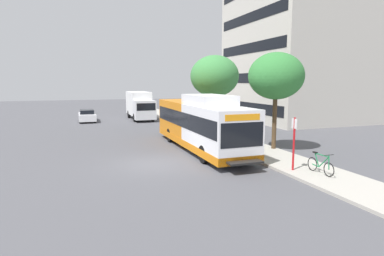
{
  "coord_description": "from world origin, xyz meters",
  "views": [
    {
      "loc": [
        -3.8,
        -16.89,
        4.43
      ],
      "look_at": [
        2.9,
        1.85,
        1.6
      ],
      "focal_mm": 30.37,
      "sensor_mm": 36.0,
      "label": 1
    }
  ],
  "objects_px": {
    "bicycle_parked": "(321,165)",
    "parked_car_far_lane": "(87,116)",
    "street_tree_near_stop": "(276,76)",
    "box_truck_background": "(140,105)",
    "street_tree_mid_block": "(215,76)",
    "bus_stop_sign_pole": "(294,140)",
    "transit_bus": "(200,124)"
  },
  "relations": [
    {
      "from": "bicycle_parked",
      "to": "street_tree_mid_block",
      "type": "height_order",
      "value": "street_tree_mid_block"
    },
    {
      "from": "street_tree_near_stop",
      "to": "box_truck_background",
      "type": "distance_m",
      "value": 21.44
    },
    {
      "from": "bus_stop_sign_pole",
      "to": "box_truck_background",
      "type": "height_order",
      "value": "box_truck_background"
    },
    {
      "from": "street_tree_near_stop",
      "to": "street_tree_mid_block",
      "type": "xyz_separation_m",
      "value": [
        -0.58,
        8.34,
        0.14
      ]
    },
    {
      "from": "street_tree_mid_block",
      "to": "parked_car_far_lane",
      "type": "bearing_deg",
      "value": 130.14
    },
    {
      "from": "parked_car_far_lane",
      "to": "street_tree_mid_block",
      "type": "bearing_deg",
      "value": -49.86
    },
    {
      "from": "bus_stop_sign_pole",
      "to": "street_tree_mid_block",
      "type": "bearing_deg",
      "value": 83.42
    },
    {
      "from": "street_tree_near_stop",
      "to": "parked_car_far_lane",
      "type": "bearing_deg",
      "value": 117.9
    },
    {
      "from": "bicycle_parked",
      "to": "parked_car_far_lane",
      "type": "distance_m",
      "value": 28.03
    },
    {
      "from": "bus_stop_sign_pole",
      "to": "street_tree_mid_block",
      "type": "distance_m",
      "value": 13.63
    },
    {
      "from": "street_tree_near_stop",
      "to": "box_truck_background",
      "type": "height_order",
      "value": "street_tree_near_stop"
    },
    {
      "from": "transit_bus",
      "to": "box_truck_background",
      "type": "distance_m",
      "value": 18.75
    },
    {
      "from": "transit_bus",
      "to": "box_truck_background",
      "type": "bearing_deg",
      "value": 91.38
    },
    {
      "from": "transit_bus",
      "to": "bicycle_parked",
      "type": "height_order",
      "value": "transit_bus"
    },
    {
      "from": "parked_car_far_lane",
      "to": "bicycle_parked",
      "type": "bearing_deg",
      "value": -69.97
    },
    {
      "from": "bus_stop_sign_pole",
      "to": "box_truck_background",
      "type": "distance_m",
      "value": 25.61
    },
    {
      "from": "bus_stop_sign_pole",
      "to": "bicycle_parked",
      "type": "distance_m",
      "value": 1.68
    },
    {
      "from": "bus_stop_sign_pole",
      "to": "parked_car_far_lane",
      "type": "relative_size",
      "value": 0.58
    },
    {
      "from": "transit_bus",
      "to": "bicycle_parked",
      "type": "distance_m",
      "value": 8.38
    },
    {
      "from": "bus_stop_sign_pole",
      "to": "street_tree_mid_block",
      "type": "height_order",
      "value": "street_tree_mid_block"
    },
    {
      "from": "street_tree_mid_block",
      "to": "bicycle_parked",
      "type": "bearing_deg",
      "value": -92.83
    },
    {
      "from": "transit_bus",
      "to": "bus_stop_sign_pole",
      "type": "bearing_deg",
      "value": -71.24
    },
    {
      "from": "bus_stop_sign_pole",
      "to": "box_truck_background",
      "type": "bearing_deg",
      "value": 96.13
    },
    {
      "from": "bicycle_parked",
      "to": "bus_stop_sign_pole",
      "type": "bearing_deg",
      "value": 129.96
    },
    {
      "from": "street_tree_near_stop",
      "to": "street_tree_mid_block",
      "type": "bearing_deg",
      "value": 94.0
    },
    {
      "from": "transit_bus",
      "to": "street_tree_near_stop",
      "type": "bearing_deg",
      "value": -23.64
    },
    {
      "from": "street_tree_mid_block",
      "to": "box_truck_background",
      "type": "xyz_separation_m",
      "value": [
        -4.25,
        12.32,
        -3.18
      ]
    },
    {
      "from": "box_truck_background",
      "to": "bus_stop_sign_pole",
      "type": "bearing_deg",
      "value": -83.87
    },
    {
      "from": "parked_car_far_lane",
      "to": "transit_bus",
      "type": "bearing_deg",
      "value": -70.77
    },
    {
      "from": "street_tree_near_stop",
      "to": "box_truck_background",
      "type": "bearing_deg",
      "value": 103.17
    },
    {
      "from": "street_tree_mid_block",
      "to": "transit_bus",
      "type": "bearing_deg",
      "value": -120.6
    },
    {
      "from": "transit_bus",
      "to": "bicycle_parked",
      "type": "relative_size",
      "value": 6.96
    }
  ]
}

